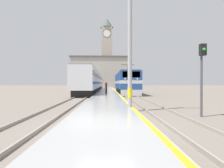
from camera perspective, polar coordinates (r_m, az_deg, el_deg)
ground_plane at (r=37.00m, az=-1.57°, el=-2.44°), size 200.00×200.00×0.00m
platform at (r=32.00m, az=-1.59°, el=-2.62°), size 3.46×140.00×0.29m
rail_track_near at (r=32.15m, az=4.07°, el=-2.81°), size 2.83×140.00×0.16m
rail_track_far at (r=32.16m, az=-7.17°, el=-2.81°), size 2.83×140.00×0.16m
locomotive_train at (r=30.82m, az=4.31°, el=0.47°), size 2.92×16.29×4.61m
passenger_train at (r=39.51m, az=-6.10°, el=0.95°), size 2.92×38.33×4.14m
catenary_mast at (r=11.08m, az=6.13°, el=13.43°), size 2.02×0.29×8.14m
person_on_platform at (r=26.73m, az=-1.92°, el=-0.92°), size 0.34×0.34×1.74m
clock_tower at (r=76.43m, az=-1.67°, el=10.80°), size 5.50×5.50×29.55m
station_building at (r=65.15m, az=-3.90°, el=3.81°), size 21.51×7.25×11.45m
signal_post at (r=10.25m, az=27.35°, el=4.66°), size 0.30×0.39×3.80m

